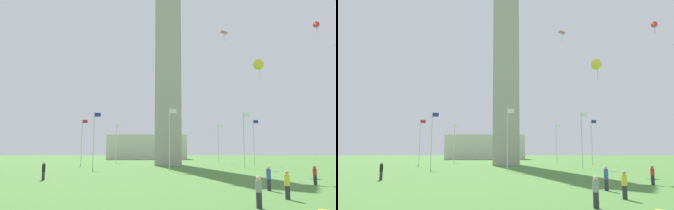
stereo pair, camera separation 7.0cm
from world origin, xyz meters
The scene contains 19 objects.
ground_plane centered at (0.00, 0.00, 0.00)m, with size 260.00×260.00×0.00m, color #477A33.
obelisk_monument centered at (0.00, 0.00, 23.69)m, with size 5.21×5.21×47.38m.
flagpole_n centered at (17.36, 0.00, 4.97)m, with size 1.12×0.14×9.14m.
flagpole_ne centered at (12.29, 12.24, 4.97)m, with size 1.12×0.14×9.14m.
flagpole_e centered at (0.05, 17.31, 4.97)m, with size 1.12×0.14×9.14m.
flagpole_se centered at (-12.19, 12.24, 4.97)m, with size 1.12×0.14×9.14m.
flagpole_s centered at (-17.26, 0.00, 4.97)m, with size 1.12×0.14×9.14m.
flagpole_sw centered at (-12.19, -12.24, 4.97)m, with size 1.12×0.14×9.14m.
flagpole_w centered at (0.05, -17.31, 4.97)m, with size 1.12×0.14×9.14m.
flagpole_nw centered at (12.29, -12.24, 4.97)m, with size 1.12×0.14×9.14m.
person_gray_shirt centered at (4.03, -47.61, 0.80)m, with size 0.32×0.32×1.61m.
person_black_shirt centered at (-12.69, -32.00, 0.89)m, with size 0.32×0.32×1.79m.
person_yellow_shirt centered at (6.61, -44.68, 0.84)m, with size 0.32×0.32×1.68m.
person_red_shirt centered at (12.02, -36.78, 0.80)m, with size 0.32×0.32×1.62m.
person_blue_shirt centered at (6.85, -40.55, 0.89)m, with size 0.32×0.32×1.78m.
kite_red_delta centered at (24.55, -14.03, 23.61)m, with size 1.48×1.60×2.11m.
kite_yellow_delta centered at (10.65, -27.25, 13.01)m, with size 1.43×1.70×2.64m.
kite_pink_diamond centered at (9.80, -10.43, 23.55)m, with size 1.23×1.27×1.77m.
distant_building centered at (-6.45, 44.97, 4.00)m, with size 26.18×11.32×8.00m.
Camera 2 is at (-0.70, -64.06, 2.89)m, focal length 33.92 mm.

